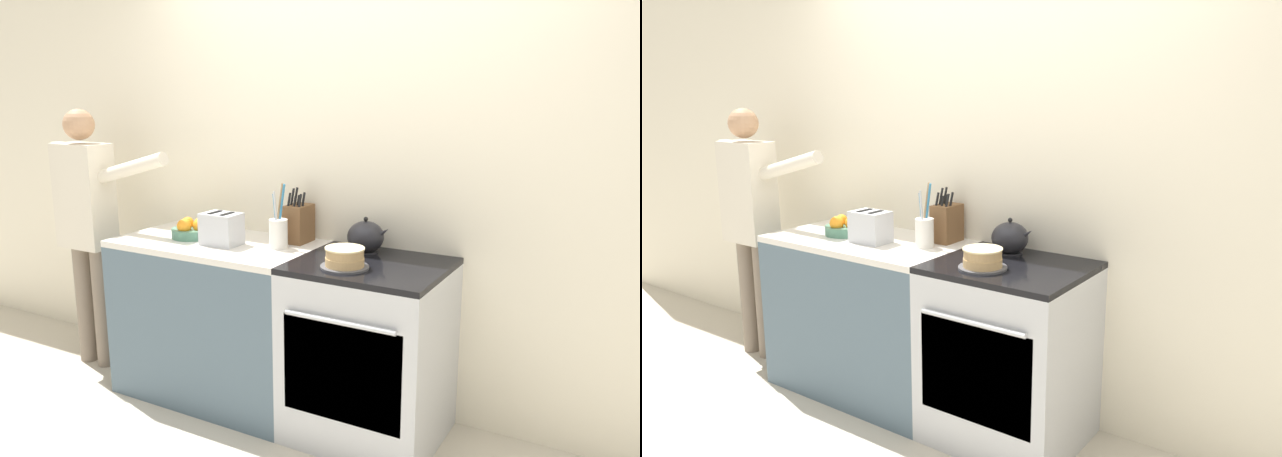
{
  "view_description": "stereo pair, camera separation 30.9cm",
  "coord_description": "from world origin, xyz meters",
  "views": [
    {
      "loc": [
        1.49,
        -2.36,
        1.74
      ],
      "look_at": [
        0.02,
        0.29,
        1.06
      ],
      "focal_mm": 35.0,
      "sensor_mm": 36.0,
      "label": 1
    },
    {
      "loc": [
        1.75,
        -2.2,
        1.74
      ],
      "look_at": [
        0.02,
        0.29,
        1.06
      ],
      "focal_mm": 35.0,
      "sensor_mm": 36.0,
      "label": 2
    }
  ],
  "objects": [
    {
      "name": "layer_cake",
      "position": [
        0.21,
        0.18,
        0.96
      ],
      "size": [
        0.23,
        0.23,
        0.1
      ],
      "color": "#4C4C51",
      "rests_on": "stove_range"
    },
    {
      "name": "ground_plane",
      "position": [
        0.0,
        0.0,
        0.0
      ],
      "size": [
        16.0,
        16.0,
        0.0
      ],
      "primitive_type": "plane",
      "color": "beige"
    },
    {
      "name": "fruit_bowl",
      "position": [
        -0.83,
        0.32,
        0.96
      ],
      "size": [
        0.23,
        0.23,
        0.12
      ],
      "color": "#4C7F66",
      "rests_on": "counter_cabinet"
    },
    {
      "name": "toaster",
      "position": [
        -0.58,
        0.26,
        1.0
      ],
      "size": [
        0.22,
        0.15,
        0.18
      ],
      "color": "#B7BABF",
      "rests_on": "counter_cabinet"
    },
    {
      "name": "stove_range",
      "position": [
        0.28,
        0.31,
        0.46
      ],
      "size": [
        0.74,
        0.67,
        0.91
      ],
      "color": "#B7BABF",
      "rests_on": "ground_plane"
    },
    {
      "name": "person_baker",
      "position": [
        -1.61,
        0.25,
        0.97
      ],
      "size": [
        0.93,
        0.2,
        1.63
      ],
      "rotation": [
        0.0,
        0.0,
        -0.04
      ],
      "color": "#7A6B5B",
      "rests_on": "ground_plane"
    },
    {
      "name": "wall_back",
      "position": [
        0.0,
        0.65,
        1.3
      ],
      "size": [
        8.0,
        0.04,
        2.6
      ],
      "color": "silver",
      "rests_on": "ground_plane"
    },
    {
      "name": "tea_kettle",
      "position": [
        0.18,
        0.5,
        1.0
      ],
      "size": [
        0.23,
        0.19,
        0.19
      ],
      "color": "#232328",
      "rests_on": "stove_range"
    },
    {
      "name": "utensil_crock",
      "position": [
        -0.27,
        0.35,
        1.0
      ],
      "size": [
        0.1,
        0.1,
        0.35
      ],
      "color": "silver",
      "rests_on": "counter_cabinet"
    },
    {
      "name": "knife_block",
      "position": [
        -0.24,
        0.52,
        1.02
      ],
      "size": [
        0.11,
        0.17,
        0.3
      ],
      "color": "brown",
      "rests_on": "counter_cabinet"
    },
    {
      "name": "counter_cabinet",
      "position": [
        -0.65,
        0.32,
        0.46
      ],
      "size": [
        1.14,
        0.63,
        0.91
      ],
      "color": "#4C6070",
      "rests_on": "ground_plane"
    }
  ]
}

